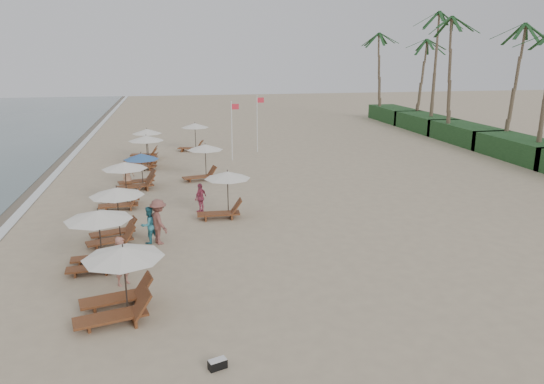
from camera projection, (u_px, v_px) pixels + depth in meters
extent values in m
plane|color=tan|center=(269.00, 253.00, 20.36)|extent=(160.00, 160.00, 0.00)
cube|color=#6B5E4C|center=(6.00, 201.00, 27.47)|extent=(3.20, 140.00, 0.01)
cube|color=white|center=(32.00, 200.00, 27.71)|extent=(0.50, 140.00, 0.02)
cube|color=#193D1C|center=(522.00, 149.00, 38.01)|extent=(3.20, 8.00, 1.60)
cube|color=#193D1C|center=(466.00, 134.00, 45.11)|extent=(3.20, 8.00, 1.60)
cube|color=#193D1C|center=(425.00, 123.00, 52.21)|extent=(3.20, 8.00, 1.60)
cube|color=#193D1C|center=(394.00, 114.00, 59.30)|extent=(3.20, 8.00, 1.60)
cylinder|color=brown|center=(509.00, 90.00, 40.41)|extent=(0.36, 0.36, 9.80)
cylinder|color=brown|center=(454.00, 81.00, 44.89)|extent=(0.36, 0.36, 10.60)
cylinder|color=brown|center=(435.00, 74.00, 49.87)|extent=(0.36, 0.36, 11.40)
cylinder|color=brown|center=(417.00, 84.00, 55.28)|extent=(0.36, 0.36, 9.00)
cylinder|color=brown|center=(383.00, 78.00, 59.76)|extent=(0.36, 0.36, 9.80)
cylinder|color=black|center=(126.00, 282.00, 15.30)|extent=(0.05, 0.05, 2.13)
cone|color=white|center=(123.00, 252.00, 15.05)|extent=(2.43, 2.43, 0.35)
cylinder|color=black|center=(101.00, 241.00, 18.66)|extent=(0.05, 0.05, 2.16)
cone|color=white|center=(98.00, 215.00, 18.41)|extent=(2.44, 2.44, 0.35)
cylinder|color=black|center=(119.00, 216.00, 21.31)|extent=(0.05, 0.05, 2.29)
cone|color=white|center=(117.00, 192.00, 21.04)|extent=(2.26, 2.26, 0.35)
cylinder|color=black|center=(126.00, 185.00, 26.21)|extent=(0.05, 0.05, 2.29)
cone|color=white|center=(125.00, 165.00, 25.93)|extent=(2.30, 2.30, 0.35)
cylinder|color=black|center=(142.00, 171.00, 29.94)|extent=(0.05, 0.05, 1.99)
cone|color=#36629F|center=(141.00, 156.00, 29.71)|extent=(2.05, 2.05, 0.35)
cylinder|color=black|center=(147.00, 153.00, 35.04)|extent=(0.05, 0.05, 2.19)
cone|color=white|center=(146.00, 138.00, 34.78)|extent=(2.41, 2.41, 0.35)
cylinder|color=black|center=(148.00, 145.00, 38.07)|extent=(0.05, 0.05, 2.20)
cone|color=white|center=(147.00, 131.00, 37.81)|extent=(2.19, 2.19, 0.35)
cylinder|color=black|center=(228.00, 195.00, 24.73)|extent=(0.05, 0.05, 2.15)
cone|color=white|center=(227.00, 175.00, 24.48)|extent=(2.24, 2.24, 0.35)
cylinder|color=black|center=(206.00, 162.00, 31.99)|extent=(0.05, 0.05, 2.15)
cone|color=white|center=(205.00, 147.00, 31.74)|extent=(2.24, 2.24, 0.35)
cylinder|color=black|center=(195.00, 137.00, 41.53)|extent=(0.05, 0.05, 2.15)
cone|color=white|center=(195.00, 125.00, 41.27)|extent=(2.24, 2.24, 0.35)
imported|color=#B17060|center=(122.00, 261.00, 17.37)|extent=(0.75, 0.72, 1.72)
imported|color=teal|center=(149.00, 225.00, 21.26)|extent=(0.97, 0.94, 1.58)
imported|color=brown|center=(159.00, 222.00, 21.14)|extent=(1.16, 1.42, 1.91)
imported|color=#C85072|center=(201.00, 198.00, 25.41)|extent=(0.83, 0.90, 1.48)
imported|color=tan|center=(128.00, 172.00, 30.52)|extent=(0.93, 0.90, 1.61)
cube|color=black|center=(218.00, 364.00, 12.88)|extent=(0.51, 0.37, 0.23)
cube|color=silver|center=(217.00, 360.00, 12.84)|extent=(0.49, 0.35, 0.04)
cylinder|color=silver|center=(232.00, 131.00, 37.39)|extent=(0.08, 0.08, 4.35)
cube|color=red|center=(235.00, 107.00, 36.97)|extent=(0.55, 0.02, 0.40)
cylinder|color=silver|center=(257.00, 124.00, 40.47)|extent=(0.08, 0.08, 4.53)
cube|color=red|center=(260.00, 100.00, 40.03)|extent=(0.55, 0.02, 0.40)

